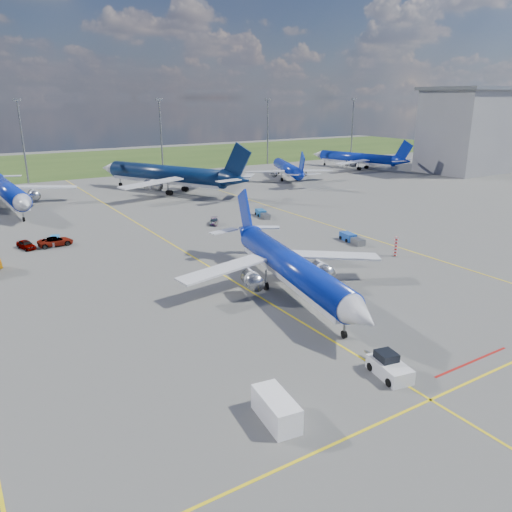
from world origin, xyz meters
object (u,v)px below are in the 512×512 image
service_van (276,409)px  baggage_tug_c (53,241)px  warning_post (396,247)px  baggage_tug_e (262,214)px  bg_jet_nnw (11,209)px  service_car_b (55,241)px  pushback_tug (389,367)px  bg_jet_ene (356,169)px  service_car_c (214,221)px  bg_jet_n (167,192)px  main_airliner (291,294)px  baggage_tug_w (351,238)px  bg_jet_ne (287,180)px  service_car_a (26,245)px

service_van → baggage_tug_c: 58.16m
baggage_tug_c → service_van: bearing=-65.3°
warning_post → baggage_tug_e: warning_post is taller
bg_jet_nnw → service_car_b: 34.73m
pushback_tug → service_car_b: (-16.17, 56.50, -0.03)m
bg_jet_ene → pushback_tug: bearing=32.3°
bg_jet_nnw → baggage_tug_e: bg_jet_nnw is taller
bg_jet_ene → bg_jet_nnw: bearing=-11.6°
warning_post → service_car_c: 35.05m
bg_jet_ene → service_van: size_ratio=8.38×
warning_post → service_van: size_ratio=0.65×
warning_post → bg_jet_nnw: (-44.70, 67.55, -1.50)m
warning_post → baggage_tug_c: 54.48m
bg_jet_n → service_car_b: (-33.84, -35.49, 0.75)m
warning_post → bg_jet_ene: (62.50, 75.72, -1.50)m
main_airliner → baggage_tug_c: 43.15m
bg_jet_ene → pushback_tug: bg_jet_ene is taller
service_van → baggage_tug_c: size_ratio=0.94×
service_van → service_car_c: size_ratio=1.17×
bg_jet_nnw → baggage_tug_c: bg_jet_nnw is taller
warning_post → service_car_b: (-42.25, 32.92, -0.75)m
bg_jet_ene → service_car_c: (-76.52, -43.61, 0.57)m
bg_jet_n → baggage_tug_w: bearing=71.0°
bg_jet_nnw → pushback_tug: bearing=-81.1°
bg_jet_nnw → bg_jet_ne: 73.74m
bg_jet_ne → baggage_tug_c: (-71.36, -34.30, 0.50)m
service_car_a → baggage_tug_w: (46.27, -24.23, -0.11)m
bg_jet_n → main_airliner: 73.62m
bg_jet_n → baggage_tug_c: 48.12m
service_van → service_car_a: size_ratio=1.11×
main_airliner → baggage_tug_e: 41.42m
main_airliner → service_car_c: bearing=88.3°
bg_jet_n → bg_jet_ne: bg_jet_n is taller
bg_jet_nnw → service_car_b: size_ratio=7.71×
main_airliner → baggage_tug_w: size_ratio=6.54×
bg_jet_ne → baggage_tug_c: size_ratio=7.32×
pushback_tug → service_car_a: bearing=120.4°
warning_post → bg_jet_ene: bearing=50.5°
warning_post → baggage_tug_c: bearing=141.0°
baggage_tug_c → main_airliner: bearing=-42.0°
service_van → warning_post: bearing=39.7°
baggage_tug_e → service_van: bearing=-108.3°
bg_jet_nnw → pushback_tug: size_ratio=7.13×
bg_jet_nnw → pushback_tug: 93.02m
bg_jet_ne → pushback_tug: size_ratio=6.06×
warning_post → service_car_c: (-14.02, 32.11, -0.93)m
warning_post → service_car_b: 53.56m
baggage_tug_c → service_car_a: bearing=-150.8°
bg_jet_n → bg_jet_ene: (70.91, 7.31, 0.00)m
baggage_tug_e → pushback_tug: bearing=-98.9°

